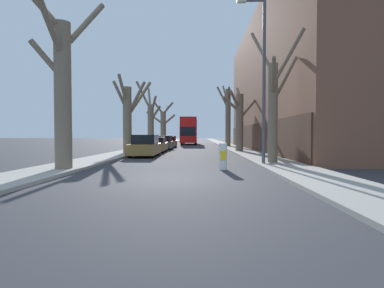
% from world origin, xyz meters
% --- Properties ---
extents(ground_plane, '(300.00, 300.00, 0.00)m').
position_xyz_m(ground_plane, '(0.00, 0.00, 0.00)').
color(ground_plane, '#333338').
extents(sidewalk_left, '(2.32, 120.00, 0.12)m').
position_xyz_m(sidewalk_left, '(-4.97, 50.00, 0.06)').
color(sidewalk_left, '#A39E93').
rests_on(sidewalk_left, ground).
extents(sidewalk_right, '(2.32, 120.00, 0.12)m').
position_xyz_m(sidewalk_right, '(4.97, 50.00, 0.06)').
color(sidewalk_right, '#A39E93').
rests_on(sidewalk_right, ground).
extents(building_facade_right, '(10.08, 31.30, 12.87)m').
position_xyz_m(building_facade_right, '(11.11, 19.10, 6.42)').
color(building_facade_right, brown).
rests_on(building_facade_right, ground).
extents(street_tree_left_0, '(2.67, 4.41, 7.56)m').
position_xyz_m(street_tree_left_0, '(-4.50, 2.17, 3.56)').
color(street_tree_left_0, '#7A6B56').
rests_on(street_tree_left_0, ground).
extents(street_tree_left_1, '(2.68, 2.92, 6.00)m').
position_xyz_m(street_tree_left_1, '(-4.45, 13.20, 2.99)').
color(street_tree_left_1, '#7A6B56').
rests_on(street_tree_left_1, ground).
extents(street_tree_left_2, '(2.87, 4.20, 7.61)m').
position_xyz_m(street_tree_left_2, '(-4.63, 24.85, 3.15)').
color(street_tree_left_2, '#7A6B56').
rests_on(street_tree_left_2, ground).
extents(street_tree_left_3, '(4.62, 3.39, 6.60)m').
position_xyz_m(street_tree_left_3, '(-4.56, 36.32, 3.11)').
color(street_tree_left_3, '#7A6B56').
rests_on(street_tree_left_3, ground).
extents(street_tree_right_0, '(2.28, 3.54, 7.16)m').
position_xyz_m(street_tree_right_0, '(4.76, 5.37, 3.04)').
color(street_tree_right_0, '#7A6B56').
rests_on(street_tree_right_0, ground).
extents(street_tree_right_1, '(3.28, 2.76, 5.89)m').
position_xyz_m(street_tree_right_1, '(4.56, 16.70, 2.85)').
color(street_tree_right_1, '#7A6B56').
rests_on(street_tree_right_1, ground).
extents(street_tree_right_2, '(1.85, 4.71, 8.18)m').
position_xyz_m(street_tree_right_2, '(4.65, 28.60, 4.06)').
color(street_tree_right_2, '#7A6B56').
rests_on(street_tree_right_2, ground).
extents(double_decker_bus, '(2.51, 11.09, 4.23)m').
position_xyz_m(double_decker_bus, '(-0.64, 39.57, 2.40)').
color(double_decker_bus, red).
rests_on(double_decker_bus, ground).
extents(parked_car_0, '(1.77, 4.24, 1.51)m').
position_xyz_m(parked_car_0, '(-2.74, 11.00, 0.70)').
color(parked_car_0, olive).
rests_on(parked_car_0, ground).
extents(parked_car_1, '(1.70, 3.94, 1.32)m').
position_xyz_m(parked_car_1, '(-2.74, 16.10, 0.63)').
color(parked_car_1, olive).
rests_on(parked_car_1, ground).
extents(parked_car_2, '(1.83, 3.95, 1.43)m').
position_xyz_m(parked_car_2, '(-2.74, 21.06, 0.68)').
color(parked_car_2, '#4C5156').
rests_on(parked_car_2, ground).
extents(parked_car_3, '(1.78, 4.60, 1.39)m').
position_xyz_m(parked_car_3, '(-2.74, 27.04, 0.66)').
color(parked_car_3, olive).
rests_on(parked_car_3, ground).
extents(lamp_post, '(1.40, 0.20, 8.07)m').
position_xyz_m(lamp_post, '(4.06, 4.80, 4.50)').
color(lamp_post, '#4C4F54').
rests_on(lamp_post, ground).
extents(traffic_bollard, '(0.34, 0.36, 1.13)m').
position_xyz_m(traffic_bollard, '(2.06, 3.07, 0.57)').
color(traffic_bollard, white).
rests_on(traffic_bollard, ground).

